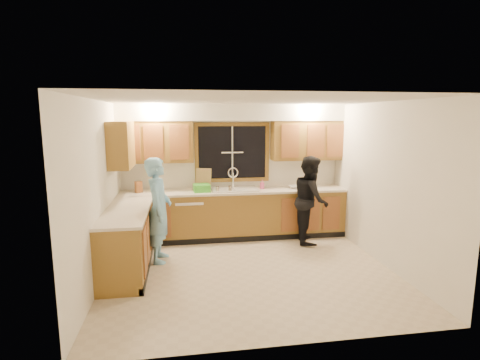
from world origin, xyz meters
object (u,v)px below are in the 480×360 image
(dish_crate, at_px, (202,188))
(sink, at_px, (234,193))
(man, at_px, (159,210))
(woman, at_px, (311,199))
(dishwasher, at_px, (189,218))
(knife_block, at_px, (139,187))
(stove, at_px, (122,254))
(soap_bottle, at_px, (262,184))
(bowl, at_px, (295,187))

(dish_crate, bearing_deg, sink, 5.57)
(sink, xyz_separation_m, dish_crate, (-0.62, -0.06, 0.12))
(man, xyz_separation_m, dish_crate, (0.73, 0.92, 0.16))
(sink, xyz_separation_m, man, (-1.34, -0.98, -0.04))
(woman, bearing_deg, man, 113.21)
(dishwasher, height_order, woman, woman)
(dishwasher, xyz_separation_m, knife_block, (-0.90, 0.04, 0.61))
(knife_block, bearing_deg, sink, -30.97)
(stove, xyz_separation_m, soap_bottle, (2.34, 1.86, 0.55))
(stove, relative_size, woman, 0.57)
(soap_bottle, bearing_deg, knife_block, -179.63)
(man, relative_size, bowl, 7.21)
(man, height_order, soap_bottle, man)
(dishwasher, xyz_separation_m, bowl, (2.02, -0.01, 0.54))
(soap_bottle, bearing_deg, bowl, -5.87)
(dishwasher, xyz_separation_m, soap_bottle, (1.39, 0.05, 0.59))
(stove, bearing_deg, dishwasher, 62.31)
(sink, bearing_deg, knife_block, 179.28)
(dishwasher, xyz_separation_m, stove, (-0.95, -1.81, 0.04))
(sink, xyz_separation_m, bowl, (1.17, -0.03, 0.08))
(knife_block, bearing_deg, dish_crate, -34.41)
(woman, bearing_deg, bowl, 32.31)
(stove, height_order, woman, woman)
(woman, xyz_separation_m, bowl, (-0.16, 0.44, 0.15))
(soap_bottle, relative_size, bowl, 0.74)
(dishwasher, distance_m, stove, 2.04)
(woman, distance_m, bowl, 0.49)
(man, xyz_separation_m, soap_bottle, (1.88, 1.02, 0.18))
(soap_bottle, bearing_deg, dish_crate, -175.21)
(dish_crate, relative_size, soap_bottle, 1.73)
(knife_block, relative_size, bowl, 0.90)
(man, height_order, knife_block, man)
(sink, xyz_separation_m, stove, (-1.80, -1.82, -0.41))
(soap_bottle, height_order, bowl, soap_bottle)
(man, bearing_deg, woman, -75.42)
(stove, xyz_separation_m, woman, (3.13, 1.36, 0.35))
(dish_crate, xyz_separation_m, bowl, (1.79, 0.03, -0.04))
(dishwasher, xyz_separation_m, man, (-0.49, -0.97, 0.42))
(dishwasher, distance_m, woman, 2.26)
(sink, bearing_deg, dishwasher, -179.01)
(soap_bottle, distance_m, bowl, 0.64)
(dishwasher, distance_m, soap_bottle, 1.51)
(man, distance_m, soap_bottle, 2.15)
(dish_crate, bearing_deg, stove, -123.82)
(knife_block, height_order, soap_bottle, knife_block)
(stove, xyz_separation_m, man, (0.46, 0.84, 0.38))
(sink, distance_m, stove, 2.60)
(woman, bearing_deg, dish_crate, 90.48)
(knife_block, relative_size, soap_bottle, 1.22)
(dishwasher, relative_size, knife_block, 3.96)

